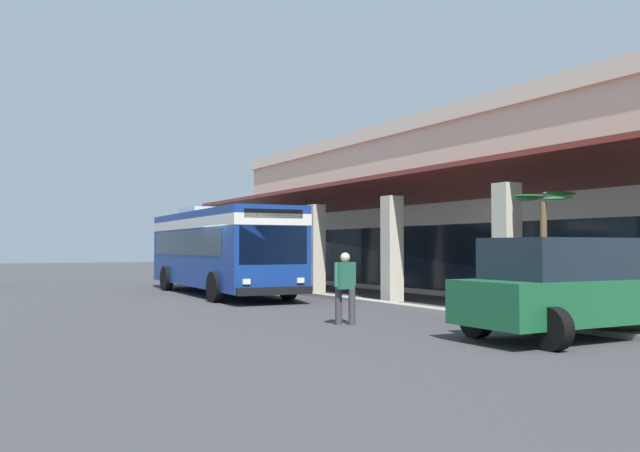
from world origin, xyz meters
TOP-DOWN VIEW (x-y plane):
  - ground at (0.00, 8.00)m, footprint 120.00×120.00m
  - curb_strip at (-0.08, 3.55)m, footprint 38.01×0.50m
  - plaza_building at (-0.08, 13.17)m, footprint 31.97×14.76m
  - transit_bus at (-3.46, 0.83)m, footprint 11.32×3.17m
  - parked_suv_green at (11.78, 2.55)m, footprint 2.72×4.80m
  - pedestrian at (7.60, -0.16)m, footprint 0.40×0.66m
  - potted_palm at (9.24, 4.47)m, footprint 1.84×1.75m

SIDE VIEW (x-z plane):
  - ground at x=0.00m, z-range 0.00..0.00m
  - curb_strip at x=-0.08m, z-range 0.00..0.12m
  - potted_palm at x=9.24m, z-range -0.86..2.32m
  - pedestrian at x=7.60m, z-range 0.10..1.76m
  - parked_suv_green at x=11.78m, z-range 0.03..2.00m
  - transit_bus at x=-3.46m, z-range 0.18..3.52m
  - plaza_building at x=-0.08m, z-range 0.00..6.92m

